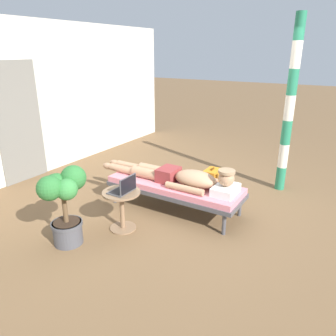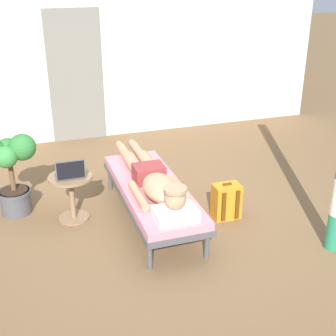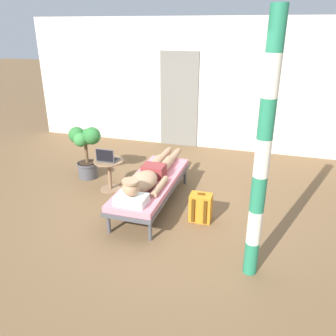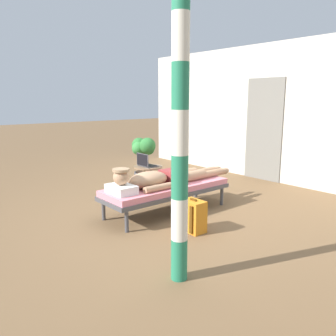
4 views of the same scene
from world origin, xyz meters
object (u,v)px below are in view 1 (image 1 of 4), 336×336
object	(u,v)px
lounge_chair	(175,187)
side_table	(122,204)
potted_plant	(64,200)
person_reclining	(181,177)
backpack	(212,182)
laptop	(124,188)
porch_post	(289,108)

from	to	relation	value
lounge_chair	side_table	xyz separation A→B (m)	(-0.83, 0.29, 0.01)
lounge_chair	potted_plant	size ratio (longest dim) A/B	2.08
person_reclining	backpack	size ratio (longest dim) A/B	5.12
backpack	potted_plant	xyz separation A→B (m)	(-2.23, 0.86, 0.38)
lounge_chair	backpack	bearing A→B (deg)	-15.79
person_reclining	side_table	world-z (taller)	person_reclining
lounge_chair	laptop	distance (m)	0.90
laptop	porch_post	bearing A→B (deg)	-29.92
side_table	person_reclining	bearing A→B (deg)	-24.78
potted_plant	person_reclining	bearing A→B (deg)	-27.05
person_reclining	laptop	xyz separation A→B (m)	(-0.83, 0.33, 0.06)
side_table	laptop	xyz separation A→B (m)	(0.00, -0.05, 0.23)
porch_post	laptop	bearing A→B (deg)	150.08
side_table	laptop	bearing A→B (deg)	-90.00
side_table	potted_plant	world-z (taller)	potted_plant
porch_post	person_reclining	bearing A→B (deg)	146.18
lounge_chair	backpack	distance (m)	0.84
side_table	potted_plant	distance (m)	0.73
lounge_chair	potted_plant	bearing A→B (deg)	156.06
lounge_chair	backpack	world-z (taller)	backpack
person_reclining	side_table	xyz separation A→B (m)	(-0.83, 0.38, -0.16)
lounge_chair	potted_plant	world-z (taller)	potted_plant
backpack	porch_post	bearing A→B (deg)	-50.37
side_table	laptop	distance (m)	0.23
backpack	laptop	bearing A→B (deg)	164.14
potted_plant	porch_post	world-z (taller)	porch_post
person_reclining	porch_post	bearing A→B (deg)	-33.82
laptop	potted_plant	world-z (taller)	potted_plant
backpack	potted_plant	bearing A→B (deg)	158.87
person_reclining	backpack	world-z (taller)	person_reclining
side_table	potted_plant	bearing A→B (deg)	149.97
laptop	potted_plant	xyz separation A→B (m)	(-0.60, 0.40, -0.01)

